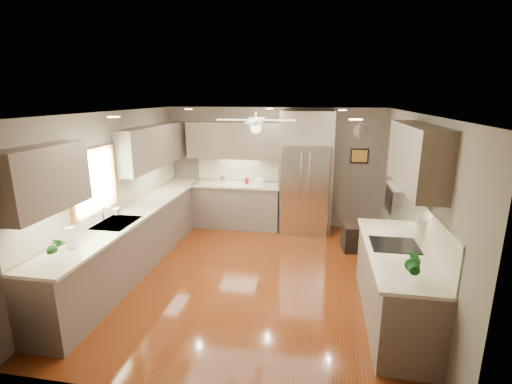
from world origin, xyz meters
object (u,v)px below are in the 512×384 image
(canister_b, at_px, (223,180))
(refrigerator, at_px, (306,175))
(bowl, at_px, (259,183))
(stool, at_px, (355,237))
(soap_bottle, at_px, (117,210))
(microwave, at_px, (406,200))
(potted_plant_left, at_px, (54,246))
(paper_towel, at_px, (71,238))
(potted_plant_right, at_px, (414,264))
(canister_d, at_px, (247,181))

(canister_b, xyz_separation_m, refrigerator, (1.74, -0.06, 0.18))
(bowl, relative_size, refrigerator, 0.09)
(canister_b, xyz_separation_m, stool, (2.69, -0.90, -0.77))
(canister_b, distance_m, soap_bottle, 2.65)
(refrigerator, relative_size, microwave, 4.45)
(bowl, relative_size, microwave, 0.42)
(soap_bottle, height_order, microwave, microwave)
(potted_plant_left, bearing_deg, paper_towel, 94.18)
(potted_plant_right, bearing_deg, refrigerator, 108.15)
(potted_plant_right, xyz_separation_m, bowl, (-2.18, 3.76, -0.14))
(soap_bottle, relative_size, refrigerator, 0.08)
(canister_b, height_order, soap_bottle, soap_bottle)
(soap_bottle, relative_size, potted_plant_left, 0.57)
(canister_d, bearing_deg, potted_plant_left, -109.34)
(potted_plant_right, height_order, paper_towel, potted_plant_right)
(canister_b, xyz_separation_m, soap_bottle, (-1.02, -2.45, 0.03))
(soap_bottle, height_order, potted_plant_left, potted_plant_left)
(soap_bottle, bearing_deg, potted_plant_left, -85.44)
(bowl, bearing_deg, canister_d, 170.34)
(potted_plant_right, bearing_deg, bowl, 120.08)
(refrigerator, bearing_deg, potted_plant_left, -123.76)
(canister_b, distance_m, canister_d, 0.51)
(canister_d, xyz_separation_m, refrigerator, (1.23, -0.06, 0.19))
(canister_b, distance_m, potted_plant_left, 4.09)
(canister_b, xyz_separation_m, canister_d, (0.51, 0.01, -0.01))
(bowl, xyz_separation_m, paper_towel, (-1.71, -3.64, 0.11))
(canister_d, distance_m, bowl, 0.28)
(canister_b, relative_size, stool, 0.31)
(potted_plant_left, relative_size, stool, 0.67)
(soap_bottle, height_order, refrigerator, refrigerator)
(canister_d, bearing_deg, microwave, -47.35)
(soap_bottle, height_order, bowl, soap_bottle)
(canister_b, distance_m, paper_towel, 3.79)
(canister_d, distance_m, paper_towel, 3.95)
(canister_d, height_order, microwave, microwave)
(potted_plant_right, bearing_deg, canister_b, 128.00)
(refrigerator, bearing_deg, microwave, -63.91)
(canister_d, distance_m, potted_plant_right, 4.53)
(canister_b, height_order, refrigerator, refrigerator)
(canister_b, height_order, potted_plant_right, potted_plant_right)
(stool, bearing_deg, canister_d, 157.33)
(stool, distance_m, paper_towel, 4.63)
(potted_plant_right, relative_size, bowl, 1.46)
(soap_bottle, bearing_deg, potted_plant_right, -18.71)
(potted_plant_left, height_order, refrigerator, refrigerator)
(bowl, relative_size, stool, 0.47)
(soap_bottle, xyz_separation_m, potted_plant_right, (3.98, -1.35, 0.07))
(potted_plant_right, relative_size, refrigerator, 0.14)
(bowl, distance_m, paper_towel, 4.02)
(canister_b, height_order, microwave, microwave)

